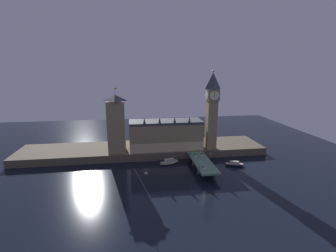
{
  "coord_description": "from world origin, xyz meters",
  "views": [
    {
      "loc": [
        -8.12,
        -176.21,
        76.9
      ],
      "look_at": [
        20.21,
        20.0,
        29.68
      ],
      "focal_mm": 26.0,
      "sensor_mm": 36.0,
      "label": 1
    }
  ],
  "objects": [
    {
      "name": "embankment",
      "position": [
        0.0,
        39.0,
        3.28
      ],
      "size": [
        220.0,
        42.0,
        6.55
      ],
      "color": "brown",
      "rests_on": "ground_plane"
    },
    {
      "name": "pedestrian_near_rail",
      "position": [
        37.62,
        -16.8,
        7.31
      ],
      "size": [
        0.38,
        0.38,
        1.59
      ],
      "color": "black",
      "rests_on": "bridge"
    },
    {
      "name": "street_lamp_near",
      "position": [
        37.22,
        -19.72,
        10.61
      ],
      "size": [
        1.34,
        0.6,
        6.61
      ],
      "color": "#2D3333",
      "rests_on": "bridge"
    },
    {
      "name": "victoria_tower",
      "position": [
        -22.97,
        28.66,
        31.23
      ],
      "size": [
        14.62,
        14.62,
        55.17
      ],
      "color": "#8E7A56",
      "rests_on": "embankment"
    },
    {
      "name": "car_northbound_trail",
      "position": [
        40.63,
        -17.69,
        7.16
      ],
      "size": [
        1.9,
        4.55,
        1.45
      ],
      "color": "silver",
      "rests_on": "bridge"
    },
    {
      "name": "clock_tower",
      "position": [
        59.73,
        25.72,
        42.84
      ],
      "size": [
        10.45,
        10.56,
        68.57
      ],
      "color": "#8E7A56",
      "rests_on": "embankment"
    },
    {
      "name": "street_lamp_far",
      "position": [
        37.22,
        9.72,
        10.15
      ],
      "size": [
        1.34,
        0.6,
        5.86
      ],
      "color": "#2D3333",
      "rests_on": "bridge"
    },
    {
      "name": "ground_plane",
      "position": [
        0.0,
        0.0,
        0.0
      ],
      "size": [
        400.0,
        400.0,
        0.0
      ],
      "primitive_type": "plane",
      "color": "black"
    },
    {
      "name": "bridge",
      "position": [
        43.64,
        -5.0,
        4.81
      ],
      "size": [
        13.68,
        46.0,
        6.48
      ],
      "color": "slate",
      "rests_on": "ground_plane"
    },
    {
      "name": "car_southbound_trail",
      "position": [
        46.65,
        8.4,
        7.1
      ],
      "size": [
        2.04,
        4.45,
        1.34
      ],
      "color": "white",
      "rests_on": "bridge"
    },
    {
      "name": "boat_upstream",
      "position": [
        19.75,
        9.03,
        1.65
      ],
      "size": [
        17.43,
        9.49,
        4.53
      ],
      "color": "#B2A893",
      "rests_on": "ground_plane"
    },
    {
      "name": "boat_downstream",
      "position": [
        71.26,
        -1.98,
        1.43
      ],
      "size": [
        15.92,
        8.67,
        3.9
      ],
      "color": "#1E2842",
      "rests_on": "ground_plane"
    },
    {
      "name": "car_northbound_lead",
      "position": [
        40.63,
        7.43,
        7.14
      ],
      "size": [
        1.99,
        4.46,
        1.42
      ],
      "color": "white",
      "rests_on": "bridge"
    },
    {
      "name": "street_lamp_mid",
      "position": [
        50.06,
        -5.0,
        10.52
      ],
      "size": [
        1.34,
        0.6,
        6.47
      ],
      "color": "#2D3333",
      "rests_on": "bridge"
    },
    {
      "name": "parliament_hall",
      "position": [
        19.86,
        32.09,
        19.1
      ],
      "size": [
        64.08,
        23.52,
        30.24
      ],
      "color": "#8E7A56",
      "rests_on": "embankment"
    }
  ]
}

